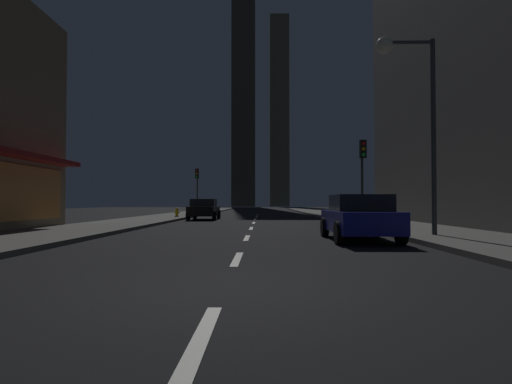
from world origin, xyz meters
name	(u,v)px	position (x,y,z in m)	size (l,w,h in m)	color
ground_plane	(257,216)	(0.00, 32.00, -0.05)	(78.00, 136.00, 0.10)	black
sidewalk_right	(334,215)	(7.00, 32.00, 0.07)	(4.00, 76.00, 0.15)	#605E59
sidewalk_left	(180,215)	(-7.00, 32.00, 0.07)	(4.00, 76.00, 0.15)	#605E59
lane_marking_center	(253,225)	(0.00, 16.20, 0.01)	(0.16, 38.60, 0.01)	silver
skyscraper_distant_tall	(244,72)	(-4.98, 112.12, 38.40)	(6.49, 7.15, 76.80)	#3C392D
skyscraper_distant_mid	(279,112)	(5.56, 122.19, 29.09)	(5.81, 7.98, 58.17)	#645F4B
car_parked_near	(359,217)	(3.60, 7.62, 0.74)	(1.98, 4.24, 1.45)	navy
car_parked_far	(204,209)	(-3.60, 23.51, 0.74)	(1.98, 4.24, 1.45)	black
fire_hydrant_far_left	(177,213)	(-5.90, 25.34, 0.45)	(0.42, 0.30, 0.65)	gold
traffic_light_near_right	(363,163)	(5.50, 15.02, 3.19)	(0.32, 0.48, 4.20)	#2D2D2D
traffic_light_far_left	(197,181)	(-5.50, 32.30, 3.19)	(0.32, 0.48, 4.20)	#2D2D2D
street_lamp_right	(408,86)	(5.38, 8.16, 5.07)	(1.96, 0.56, 6.58)	#38383D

